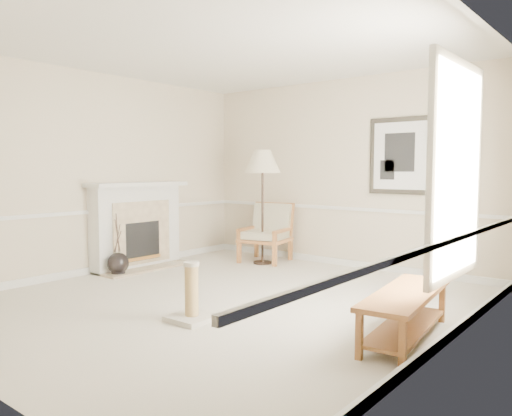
{
  "coord_description": "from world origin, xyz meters",
  "views": [
    {
      "loc": [
        3.85,
        -4.15,
        1.52
      ],
      "look_at": [
        -0.07,
        0.7,
        1.02
      ],
      "focal_mm": 35.0,
      "sensor_mm": 36.0,
      "label": 1
    }
  ],
  "objects_px": {
    "floor_lamp": "(263,165)",
    "bench": "(406,307)",
    "armchair": "(268,230)",
    "scratching_post": "(192,302)",
    "floor_vase": "(118,264)"
  },
  "relations": [
    {
      "from": "floor_lamp",
      "to": "bench",
      "type": "height_order",
      "value": "floor_lamp"
    },
    {
      "from": "floor_vase",
      "to": "scratching_post",
      "type": "bearing_deg",
      "value": -19.14
    },
    {
      "from": "floor_lamp",
      "to": "bench",
      "type": "bearing_deg",
      "value": -31.92
    },
    {
      "from": "armchair",
      "to": "scratching_post",
      "type": "bearing_deg",
      "value": -77.74
    },
    {
      "from": "scratching_post",
      "to": "floor_vase",
      "type": "bearing_deg",
      "value": 160.86
    },
    {
      "from": "floor_vase",
      "to": "floor_lamp",
      "type": "xyz_separation_m",
      "value": [
        1.05,
        1.99,
        1.42
      ]
    },
    {
      "from": "bench",
      "to": "scratching_post",
      "type": "height_order",
      "value": "scratching_post"
    },
    {
      "from": "floor_vase",
      "to": "bench",
      "type": "height_order",
      "value": "floor_vase"
    },
    {
      "from": "armchair",
      "to": "bench",
      "type": "bearing_deg",
      "value": -46.86
    },
    {
      "from": "floor_vase",
      "to": "floor_lamp",
      "type": "distance_m",
      "value": 2.66
    },
    {
      "from": "bench",
      "to": "scratching_post",
      "type": "relative_size",
      "value": 2.6
    },
    {
      "from": "floor_lamp",
      "to": "bench",
      "type": "distance_m",
      "value": 3.97
    },
    {
      "from": "floor_vase",
      "to": "bench",
      "type": "relative_size",
      "value": 0.58
    },
    {
      "from": "floor_lamp",
      "to": "scratching_post",
      "type": "xyz_separation_m",
      "value": [
        1.31,
        -2.81,
        -1.39
      ]
    },
    {
      "from": "armchair",
      "to": "floor_lamp",
      "type": "bearing_deg",
      "value": -81.94
    }
  ]
}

